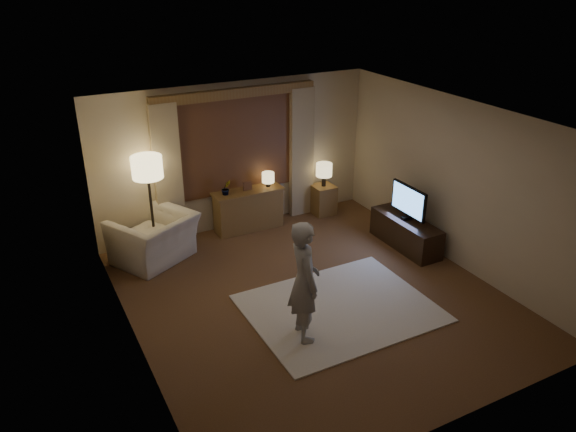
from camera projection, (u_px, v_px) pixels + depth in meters
room at (298, 199)px, 7.93m from camera, size 5.04×5.54×2.64m
rug at (340, 308)px, 7.80m from camera, size 2.50×2.00×0.02m
sideboard at (248, 211)px, 9.99m from camera, size 1.20×0.40×0.70m
picture_frame at (248, 187)px, 9.80m from camera, size 0.16×0.02×0.20m
plant at (226, 188)px, 9.61m from camera, size 0.17×0.13×0.30m
table_lamp_sideboard at (268, 178)px, 9.93m from camera, size 0.22×0.22×0.30m
floor_lamp at (148, 173)px, 8.75m from camera, size 0.48×0.48×1.66m
armchair at (154, 239)px, 8.91m from camera, size 1.52×1.46×0.76m
side_table at (323, 200)px, 10.62m from camera, size 0.40×0.40×0.56m
table_lamp_side at (324, 170)px, 10.37m from camera, size 0.30×0.30×0.44m
tv_stand at (406, 233)px, 9.40m from camera, size 0.45×1.40×0.50m
tv at (409, 201)px, 9.16m from camera, size 0.20×0.81×0.59m
person at (304, 281)px, 6.89m from camera, size 0.49×0.65×1.61m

